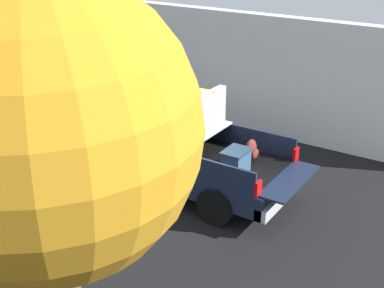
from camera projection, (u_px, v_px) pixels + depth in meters
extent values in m
plane|color=black|center=(170.00, 182.00, 11.74)|extent=(40.00, 40.00, 0.00)
cube|color=#162138|center=(170.00, 158.00, 11.49)|extent=(5.50, 1.92, 0.48)
cube|color=black|center=(216.00, 160.00, 10.78)|extent=(2.80, 1.80, 0.04)
cube|color=#162138|center=(192.00, 167.00, 9.98)|extent=(2.80, 0.06, 0.50)
cube|color=#162138|center=(237.00, 136.00, 11.40)|extent=(2.80, 0.06, 0.50)
cube|color=#162138|center=(163.00, 136.00, 11.38)|extent=(0.06, 1.80, 0.50)
cube|color=#162138|center=(290.00, 181.00, 9.95)|extent=(0.55, 1.80, 0.04)
cube|color=#B2B2B7|center=(185.00, 131.00, 10.97)|extent=(1.25, 1.92, 0.04)
cube|color=#162138|center=(122.00, 126.00, 11.97)|extent=(2.30, 1.92, 0.50)
cube|color=#2D3842|center=(124.00, 104.00, 11.70)|extent=(1.94, 1.76, 0.59)
cube|color=#162138|center=(81.00, 117.00, 12.67)|extent=(0.40, 1.82, 0.38)
cube|color=#B2B2B7|center=(281.00, 196.00, 10.18)|extent=(0.24, 1.92, 0.24)
cube|color=red|center=(258.00, 188.00, 9.34)|extent=(0.06, 0.20, 0.28)
cube|color=red|center=(296.00, 154.00, 10.68)|extent=(0.06, 0.20, 0.28)
cylinder|color=black|center=(86.00, 163.00, 11.78)|extent=(0.78, 0.30, 0.78)
cylinder|color=black|center=(134.00, 137.00, 13.13)|extent=(0.78, 0.30, 0.78)
cylinder|color=black|center=(216.00, 205.00, 10.03)|extent=(0.78, 0.30, 0.78)
cylinder|color=black|center=(257.00, 171.00, 11.38)|extent=(0.78, 0.30, 0.78)
cube|color=#335170|center=(236.00, 163.00, 10.13)|extent=(0.40, 0.55, 0.44)
cube|color=#23394E|center=(236.00, 151.00, 10.03)|extent=(0.44, 0.59, 0.05)
ellipsoid|color=maroon|center=(237.00, 154.00, 10.46)|extent=(0.20, 0.34, 0.46)
ellipsoid|color=maroon|center=(241.00, 159.00, 10.43)|extent=(0.09, 0.24, 0.20)
ellipsoid|color=maroon|center=(251.00, 150.00, 10.68)|extent=(0.20, 0.38, 0.46)
ellipsoid|color=maroon|center=(255.00, 154.00, 10.65)|extent=(0.09, 0.26, 0.20)
cube|color=#9E9993|center=(185.00, 121.00, 10.88)|extent=(0.92, 1.85, 0.42)
cube|color=#9E9993|center=(200.00, 106.00, 10.52)|extent=(0.16, 1.85, 0.40)
cube|color=#9E9993|center=(160.00, 118.00, 10.14)|extent=(0.68, 0.20, 0.22)
cube|color=#9E9993|center=(204.00, 96.00, 11.40)|extent=(0.68, 0.20, 0.22)
cube|color=yellow|center=(173.00, 98.00, 10.31)|extent=(1.02, 0.03, 0.02)
cube|color=yellow|center=(196.00, 88.00, 10.94)|extent=(1.02, 0.03, 0.02)
cube|color=white|center=(233.00, 70.00, 14.37)|extent=(11.44, 0.36, 3.26)
sphere|color=#C48219|center=(47.00, 128.00, 4.90)|extent=(3.05, 3.05, 3.05)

